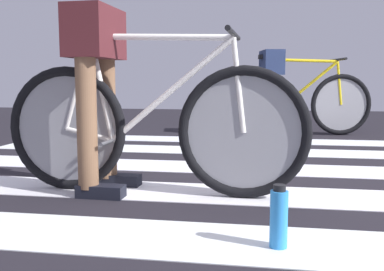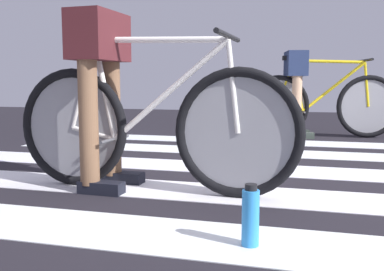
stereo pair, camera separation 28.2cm
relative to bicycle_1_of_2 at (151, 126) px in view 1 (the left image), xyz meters
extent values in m
cube|color=black|center=(0.78, 0.45, -0.40)|extent=(18.00, 14.00, 0.02)
cube|color=silver|center=(0.81, -0.70, -0.38)|extent=(5.20, 0.44, 0.00)
cube|color=silver|center=(0.75, 0.05, -0.38)|extent=(5.20, 0.44, 0.00)
cube|color=silver|center=(0.74, 0.81, -0.38)|extent=(5.20, 0.44, 0.00)
cube|color=silver|center=(0.70, 1.60, -0.38)|extent=(5.20, 0.44, 0.00)
cube|color=silver|center=(0.81, 2.33, -0.38)|extent=(5.20, 0.44, 0.00)
torus|color=black|center=(-0.51, 0.02, -0.03)|extent=(0.72, 0.08, 0.72)
torus|color=black|center=(0.51, -0.02, -0.03)|extent=(0.72, 0.08, 0.72)
cylinder|color=gray|center=(-0.51, 0.02, -0.03)|extent=(0.61, 0.03, 0.61)
cylinder|color=gray|center=(0.51, -0.02, -0.03)|extent=(0.61, 0.03, 0.61)
cylinder|color=white|center=(0.05, 0.00, 0.48)|extent=(0.80, 0.06, 0.05)
cylinder|color=white|center=(0.11, 0.00, 0.19)|extent=(0.70, 0.06, 0.59)
cylinder|color=white|center=(-0.29, 0.01, 0.20)|extent=(0.15, 0.04, 0.59)
cylinder|color=white|center=(-0.37, 0.01, -0.06)|extent=(0.29, 0.04, 0.09)
cylinder|color=white|center=(-0.43, 0.01, 0.23)|extent=(0.19, 0.03, 0.53)
cylinder|color=white|center=(0.48, -0.02, 0.22)|extent=(0.09, 0.03, 0.50)
cube|color=black|center=(-0.35, 0.01, 0.52)|extent=(0.24, 0.10, 0.05)
cylinder|color=black|center=(0.45, -0.02, 0.49)|extent=(0.05, 0.52, 0.03)
cylinder|color=#4C4C51|center=(-0.23, 0.01, -0.09)|extent=(0.03, 0.34, 0.02)
cylinder|color=brown|center=(-0.31, 0.15, 0.14)|extent=(0.11, 0.11, 0.95)
cylinder|color=brown|center=(-0.32, -0.13, 0.14)|extent=(0.11, 0.11, 0.95)
cube|color=#4A1C20|center=(-0.32, 0.01, 0.51)|extent=(0.23, 0.42, 0.28)
cube|color=black|center=(-0.24, 0.15, -0.35)|extent=(0.26, 0.11, 0.07)
cube|color=black|center=(-0.25, -0.13, -0.35)|extent=(0.26, 0.11, 0.07)
torus|color=black|center=(0.50, 2.83, -0.03)|extent=(0.71, 0.20, 0.72)
torus|color=black|center=(1.50, 3.03, -0.03)|extent=(0.71, 0.20, 0.72)
cylinder|color=gray|center=(0.50, 2.83, -0.03)|extent=(0.60, 0.13, 0.61)
cylinder|color=gray|center=(1.50, 3.03, -0.03)|extent=(0.60, 0.13, 0.61)
cylinder|color=yellow|center=(1.05, 2.94, 0.48)|extent=(0.79, 0.19, 0.05)
cylinder|color=yellow|center=(1.11, 2.95, 0.19)|extent=(0.69, 0.17, 0.59)
cylinder|color=yellow|center=(0.72, 2.87, 0.20)|extent=(0.16, 0.06, 0.59)
cylinder|color=yellow|center=(0.64, 2.86, -0.06)|extent=(0.29, 0.08, 0.09)
cylinder|color=yellow|center=(0.58, 2.84, 0.23)|extent=(0.19, 0.06, 0.53)
cylinder|color=yellow|center=(1.47, 3.03, 0.22)|extent=(0.09, 0.05, 0.50)
cube|color=black|center=(0.66, 2.86, 0.52)|extent=(0.25, 0.14, 0.05)
cylinder|color=black|center=(1.44, 3.02, 0.49)|extent=(0.13, 0.52, 0.03)
cylinder|color=#4C4C51|center=(0.78, 2.88, -0.09)|extent=(0.09, 0.34, 0.02)
cylinder|color=tan|center=(0.66, 3.00, 0.11)|extent=(0.11, 0.11, 0.89)
cylinder|color=tan|center=(0.72, 2.73, 0.11)|extent=(0.11, 0.11, 0.89)
cube|color=navy|center=(0.69, 2.87, 0.46)|extent=(0.30, 0.45, 0.28)
cube|color=#36413A|center=(0.73, 3.02, -0.35)|extent=(0.27, 0.15, 0.07)
cube|color=#36413A|center=(0.78, 2.74, -0.35)|extent=(0.27, 0.15, 0.07)
cylinder|color=#2D8ADE|center=(0.68, -0.72, -0.27)|extent=(0.07, 0.07, 0.22)
cylinder|color=black|center=(0.68, -0.72, -0.15)|extent=(0.05, 0.05, 0.02)
camera|label=1|loc=(0.63, -2.38, 0.25)|focal=41.49mm
camera|label=2|loc=(0.91, -2.38, 0.25)|focal=41.49mm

